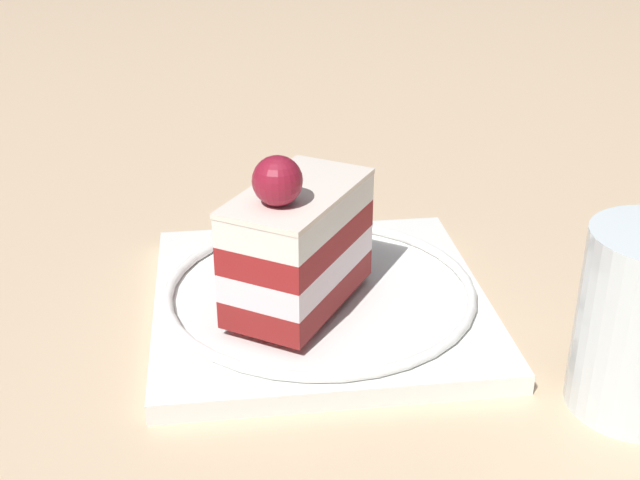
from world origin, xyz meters
TOP-DOWN VIEW (x-y plane):
  - ground_plane at (0.00, 0.00)m, footprint 2.40×2.40m
  - dessert_plate at (-0.00, 0.02)m, footprint 0.23×0.23m
  - cake_slice at (-0.01, 0.04)m, footprint 0.10×0.10m
  - fork at (0.08, -0.01)m, footprint 0.11×0.03m

SIDE VIEW (x-z plane):
  - ground_plane at x=0.00m, z-range 0.00..0.00m
  - dessert_plate at x=0.00m, z-range 0.00..0.02m
  - fork at x=0.08m, z-range 0.02..0.02m
  - cake_slice at x=-0.01m, z-range 0.01..0.10m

